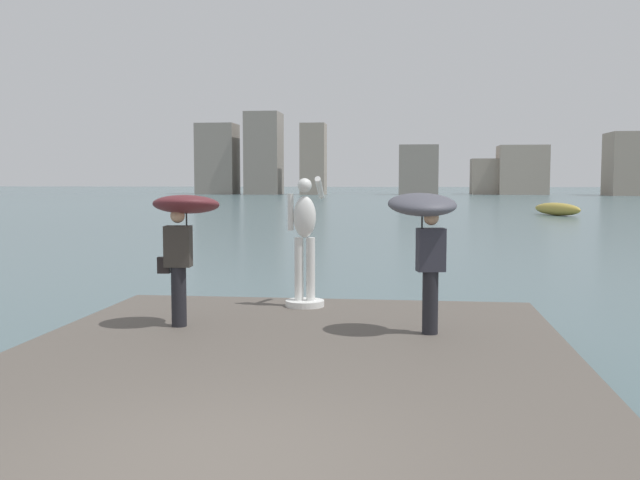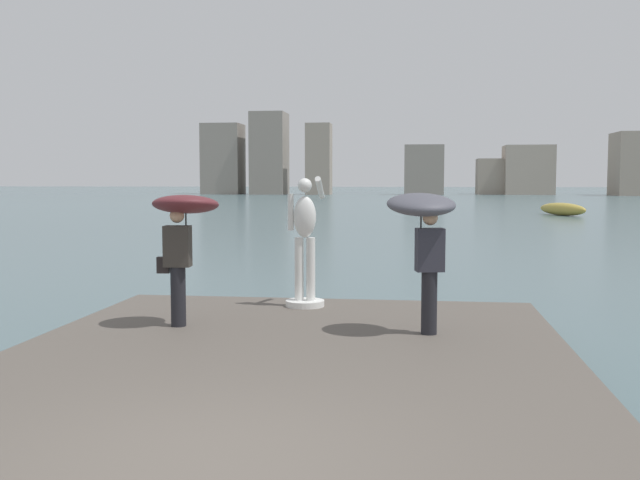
# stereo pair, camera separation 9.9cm
# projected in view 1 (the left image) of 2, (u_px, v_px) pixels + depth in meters

# --- Properties ---
(ground_plane) EXTENTS (400.00, 400.00, 0.00)m
(ground_plane) POSITION_uv_depth(u_px,v_px,m) (387.00, 221.00, 45.27)
(ground_plane) COLOR #4C666B
(pier) EXTENTS (7.14, 10.78, 0.40)m
(pier) POSITION_uv_depth(u_px,v_px,m) (271.00, 396.00, 8.05)
(pier) COLOR #564F47
(pier) RESTS_ON ground
(statue_white_figure) EXTENTS (0.66, 0.89, 2.21)m
(statue_white_figure) POSITION_uv_depth(u_px,v_px,m) (305.00, 247.00, 12.50)
(statue_white_figure) COLOR white
(statue_white_figure) RESTS_ON pier
(onlooker_left) EXTENTS (1.02, 1.04, 1.97)m
(onlooker_left) POSITION_uv_depth(u_px,v_px,m) (184.00, 223.00, 10.76)
(onlooker_left) COLOR black
(onlooker_left) RESTS_ON pier
(onlooker_right) EXTENTS (1.13, 1.15, 2.02)m
(onlooker_right) POSITION_uv_depth(u_px,v_px,m) (425.00, 223.00, 10.22)
(onlooker_right) COLOR black
(onlooker_right) RESTS_ON pier
(boat_mid) EXTENTS (3.03, 4.94, 0.89)m
(boat_mid) POSITION_uv_depth(u_px,v_px,m) (557.00, 209.00, 52.09)
(boat_mid) COLOR #B2993D
(boat_mid) RESTS_ON ground
(distant_skyline) EXTENTS (76.27, 12.79, 13.69)m
(distant_skyline) POSITION_uv_depth(u_px,v_px,m) (423.00, 163.00, 121.82)
(distant_skyline) COLOR gray
(distant_skyline) RESTS_ON ground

